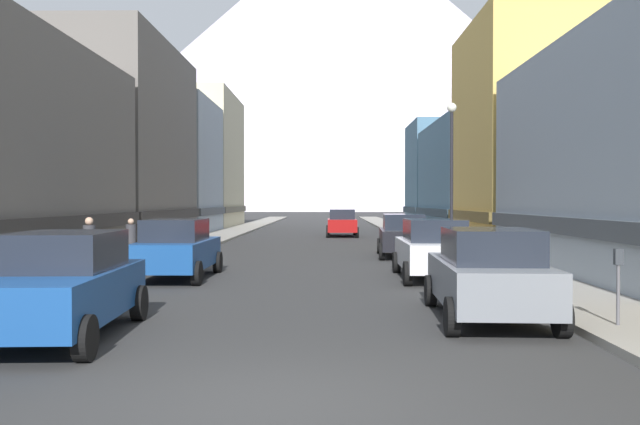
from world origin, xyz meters
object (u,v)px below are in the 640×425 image
car_right_0 (488,274)px  car_right_1 (433,249)px  streetlamp_right (452,157)px  car_left_1 (177,249)px  car_left_0 (62,285)px  pedestrian_0 (89,248)px  car_right_2 (403,235)px  parking_meter_near (618,276)px  pedestrian_1 (131,242)px  car_driving_0 (342,223)px

car_right_0 → car_right_1: same height
car_right_0 → streetlamp_right: bearing=82.7°
car_left_1 → streetlamp_right: (9.15, 5.42, 3.09)m
car_right_1 → streetlamp_right: 6.44m
car_left_0 → car_right_0: size_ratio=1.00×
pedestrian_0 → streetlamp_right: size_ratio=0.29×
car_right_2 → pedestrian_0: 12.98m
parking_meter_near → streetlamp_right: 13.77m
streetlamp_right → pedestrian_1: bearing=-171.1°
car_right_2 → streetlamp_right: (1.55, -2.34, 3.09)m
car_right_2 → pedestrian_1: car_right_2 is taller
car_right_0 → car_right_2: (-0.00, 14.52, 0.00)m
pedestrian_1 → car_right_2: bearing=22.4°
car_driving_0 → pedestrian_0: pedestrian_0 is taller
car_right_2 → pedestrian_0: pedestrian_0 is taller
streetlamp_right → car_driving_0: bearing=101.6°
car_left_1 → car_right_0: (7.60, -6.77, 0.00)m
car_right_1 → parking_meter_near: bearing=-76.3°
car_right_0 → car_right_2: bearing=90.0°
car_right_1 → parking_meter_near: (1.95, -8.00, 0.11)m
pedestrian_1 → car_left_0: bearing=-78.6°
car_left_1 → car_right_1: (7.60, -0.02, 0.00)m
car_left_0 → car_right_2: same height
parking_meter_near → pedestrian_1: bearing=135.9°
pedestrian_1 → pedestrian_0: bearing=-90.0°
car_right_2 → car_driving_0: 16.08m
car_right_2 → streetlamp_right: size_ratio=0.77×
car_right_1 → car_right_2: bearing=90.0°
car_right_1 → streetlamp_right: size_ratio=0.75×
pedestrian_0 → pedestrian_1: size_ratio=1.09×
car_right_1 → streetlamp_right: bearing=74.1°
parking_meter_near → car_right_0: bearing=147.2°
car_right_1 → pedestrian_1: (-10.05, 3.63, -0.04)m
parking_meter_near → streetlamp_right: streetlamp_right is taller
car_right_2 → parking_meter_near: (1.95, -15.78, 0.11)m
pedestrian_0 → streetlamp_right: streetlamp_right is taller
car_right_0 → parking_meter_near: (1.95, -1.26, 0.11)m
pedestrian_0 → car_driving_0: bearing=72.0°
car_right_2 → streetlamp_right: streetlamp_right is taller
car_right_2 → parking_meter_near: 15.90m
car_left_0 → pedestrian_1: bearing=101.4°
car_left_0 → car_right_2: bearing=64.9°
car_left_0 → pedestrian_1: 12.35m
car_right_2 → streetlamp_right: bearing=-56.4°
car_left_0 → pedestrian_0: pedestrian_0 is taller
car_right_1 → streetlamp_right: (1.55, 5.44, 3.09)m
parking_meter_near → streetlamp_right: bearing=91.7°
parking_meter_near → car_right_1: bearing=103.7°
car_right_0 → car_right_2: 14.52m
car_right_2 → pedestrian_0: size_ratio=2.65×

